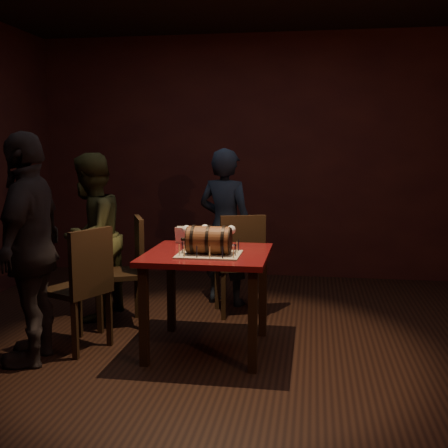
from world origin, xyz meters
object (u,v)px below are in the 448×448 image
object	(u,v)px
pint_of_ale	(192,237)
person_left_rear	(91,237)
chair_left_rear	(128,265)
chair_back	(241,259)
pub_table	(208,267)
barrel_cake	(209,240)
wine_glass_left	(187,231)
wine_glass_right	(231,231)
person_back	(225,227)
person_left_front	(30,249)
chair_left_front	(83,282)
wine_glass_mid	(205,230)

from	to	relation	value
pint_of_ale	person_left_rear	xyz separation A→B (m)	(-1.01, 0.41, -0.09)
chair_left_rear	chair_back	bearing A→B (deg)	23.24
pub_table	barrel_cake	distance (m)	0.25
pub_table	wine_glass_left	size ratio (longest dim) A/B	5.59
chair_back	person_left_rear	bearing A→B (deg)	-168.63
wine_glass_left	chair_back	xyz separation A→B (m)	(0.35, 0.63, -0.35)
wine_glass_right	chair_left_rear	distance (m)	1.00
wine_glass_right	barrel_cake	bearing A→B (deg)	-103.41
wine_glass_left	person_back	xyz separation A→B (m)	(0.15, 1.01, -0.11)
pub_table	person_back	size ratio (longest dim) A/B	0.60
barrel_cake	wine_glass_right	bearing A→B (deg)	76.59
person_left_front	wine_glass_left	bearing A→B (deg)	116.85
chair_left_rear	person_left_rear	xyz separation A→B (m)	(-0.38, 0.13, 0.21)
barrel_cake	person_left_rear	size ratio (longest dim) A/B	0.25
barrel_cake	pint_of_ale	world-z (taller)	barrel_cake
person_left_rear	person_left_front	xyz separation A→B (m)	(-0.02, -1.03, 0.08)
wine_glass_right	person_left_front	bearing A→B (deg)	-151.78
barrel_cake	pint_of_ale	bearing A→B (deg)	120.47
wine_glass_right	chair_left_front	bearing A→B (deg)	-156.73
wine_glass_right	person_back	bearing A→B (deg)	101.66
wine_glass_right	chair_back	distance (m)	0.67
wine_glass_mid	pint_of_ale	xyz separation A→B (m)	(-0.08, -0.11, -0.04)
wine_glass_left	chair_left_rear	xyz separation A→B (m)	(-0.57, 0.23, -0.35)
wine_glass_left	chair_left_front	xyz separation A→B (m)	(-0.70, -0.40, -0.35)
wine_glass_left	pint_of_ale	distance (m)	0.09
wine_glass_left	chair_back	bearing A→B (deg)	61.04
chair_back	person_back	distance (m)	0.49
wine_glass_left	chair_back	world-z (taller)	chair_back
chair_left_front	person_back	size ratio (longest dim) A/B	0.62
chair_left_front	person_back	xyz separation A→B (m)	(0.85, 1.41, 0.23)
wine_glass_mid	chair_left_front	xyz separation A→B (m)	(-0.84, -0.47, -0.34)
chair_left_rear	pub_table	bearing A→B (deg)	-31.73
pint_of_ale	barrel_cake	bearing A→B (deg)	-59.53
wine_glass_mid	chair_back	bearing A→B (deg)	69.19
barrel_cake	person_left_front	size ratio (longest dim) A/B	0.22
wine_glass_right	chair_left_front	world-z (taller)	chair_left_front
chair_back	chair_left_front	xyz separation A→B (m)	(-1.05, -1.03, 0.00)
wine_glass_mid	wine_glass_right	size ratio (longest dim) A/B	1.00
pint_of_ale	chair_left_rear	size ratio (longest dim) A/B	0.16
pub_table	wine_glass_right	distance (m)	0.40
barrel_cake	chair_left_rear	xyz separation A→B (m)	(-0.82, 0.60, -0.34)
person_back	pub_table	bearing A→B (deg)	111.36
wine_glass_right	person_back	distance (m)	0.99
chair_back	chair_left_rear	xyz separation A→B (m)	(-0.92, -0.39, 0.00)
chair_left_rear	person_back	world-z (taller)	person_back
person_left_front	wine_glass_right	bearing A→B (deg)	110.92
wine_glass_right	chair_back	bearing A→B (deg)	89.99
barrel_cake	person_back	distance (m)	1.39
chair_left_front	person_left_front	size ratio (longest dim) A/B	0.57
wine_glass_left	chair_left_rear	size ratio (longest dim) A/B	0.17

